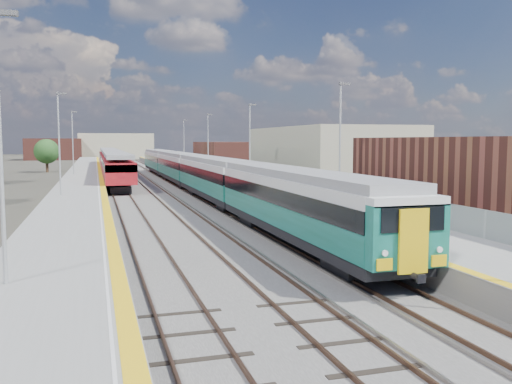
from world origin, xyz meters
name	(u,v)px	position (x,y,z in m)	size (l,w,h in m)	color
ground	(171,187)	(0.00, 50.00, 0.00)	(320.00, 320.00, 0.00)	#47443A
ballast_bed	(147,186)	(-2.25, 52.50, 0.03)	(10.50, 155.00, 0.06)	#565451
tracks	(151,184)	(-1.65, 54.18, 0.11)	(8.96, 160.00, 0.17)	#4C3323
platform_right	(214,180)	(5.28, 52.49, 0.54)	(4.70, 155.00, 8.52)	slate
platform_left	(83,183)	(-9.05, 52.49, 0.52)	(4.30, 155.00, 8.52)	slate
buildings	(51,118)	(-18.12, 138.60, 10.70)	(72.00, 185.50, 40.00)	brown
green_train	(193,170)	(1.50, 44.25, 2.13)	(2.74, 76.41, 3.02)	black
red_train	(112,162)	(-5.50, 69.80, 2.12)	(2.83, 57.49, 3.58)	black
tree_c	(47,151)	(-15.02, 83.52, 3.31)	(3.89, 3.89, 5.27)	#382619
tree_d	(276,145)	(19.65, 72.57, 4.31)	(5.06, 5.06, 6.85)	#382619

